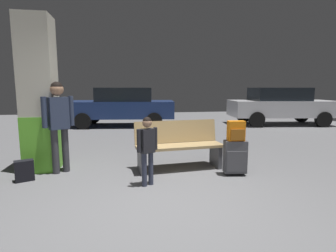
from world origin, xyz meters
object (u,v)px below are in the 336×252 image
object	(u,v)px
adult	(58,117)
suitcase	(235,157)
parked_car_far	(122,106)
structural_pillar	(39,96)
parked_car_side	(280,105)
child	(147,144)
bench	(179,145)
backpack_dark_floor	(24,171)
backpack_bright	(236,131)

from	to	relation	value
adult	suitcase	bearing A→B (deg)	-12.08
parked_car_far	adult	bearing A→B (deg)	-100.51
structural_pillar	adult	bearing A→B (deg)	-34.45
structural_pillar	parked_car_side	size ratio (longest dim) A/B	0.64
child	suitcase	bearing A→B (deg)	9.35
structural_pillar	child	bearing A→B (deg)	-32.10
bench	suitcase	bearing A→B (deg)	-31.11
suitcase	parked_car_far	xyz separation A→B (m)	(-1.92, 6.45, 0.48)
child	backpack_dark_floor	world-z (taller)	child
backpack_bright	structural_pillar	bearing A→B (deg)	165.15
adult	backpack_dark_floor	world-z (taller)	adult
parked_car_side	backpack_bright	bearing A→B (deg)	-127.77
bench	backpack_dark_floor	distance (m)	2.64
structural_pillar	backpack_bright	bearing A→B (deg)	-14.85
backpack_bright	parked_car_far	distance (m)	6.73
suitcase	structural_pillar	bearing A→B (deg)	165.16
suitcase	backpack_bright	world-z (taller)	backpack_bright
adult	parked_car_far	xyz separation A→B (m)	(1.08, 5.81, -0.19)
suitcase	backpack_bright	bearing A→B (deg)	-71.97
structural_pillar	adult	world-z (taller)	structural_pillar
parked_car_side	bench	bearing A→B (deg)	-135.61
bench	adult	world-z (taller)	adult
backpack_bright	suitcase	bearing A→B (deg)	108.03
suitcase	parked_car_side	world-z (taller)	parked_car_side
backpack_bright	parked_car_far	size ratio (longest dim) A/B	0.08
structural_pillar	child	xyz separation A→B (m)	(1.83, -1.15, -0.70)
suitcase	backpack_dark_floor	distance (m)	3.51
adult	backpack_dark_floor	bearing A→B (deg)	-144.38
child	parked_car_side	world-z (taller)	parked_car_side
structural_pillar	parked_car_far	distance (m)	5.77
backpack_dark_floor	parked_car_far	size ratio (longest dim) A/B	0.08
suitcase	bench	bearing A→B (deg)	148.89
structural_pillar	parked_car_far	world-z (taller)	structural_pillar
child	backpack_dark_floor	xyz separation A→B (m)	(-1.95, 0.54, -0.49)
structural_pillar	suitcase	size ratio (longest dim) A/B	4.55
structural_pillar	suitcase	bearing A→B (deg)	-14.84
backpack_dark_floor	parked_car_side	world-z (taller)	parked_car_side
backpack_dark_floor	parked_car_side	bearing A→B (deg)	34.57
child	structural_pillar	bearing A→B (deg)	147.90
backpack_bright	child	bearing A→B (deg)	-170.67
bench	child	xyz separation A→B (m)	(-0.66, -0.79, 0.22)
parked_car_far	structural_pillar	bearing A→B (deg)	-104.53
suitcase	backpack_dark_floor	xyz separation A→B (m)	(-3.49, 0.29, -0.15)
backpack_dark_floor	parked_car_far	distance (m)	6.39
adult	backpack_dark_floor	xyz separation A→B (m)	(-0.49, -0.35, -0.82)
parked_car_far	parked_car_side	world-z (taller)	same
suitcase	child	size ratio (longest dim) A/B	0.57
backpack_bright	parked_car_side	world-z (taller)	parked_car_side
bench	parked_car_side	distance (m)	7.52
structural_pillar	suitcase	world-z (taller)	structural_pillar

